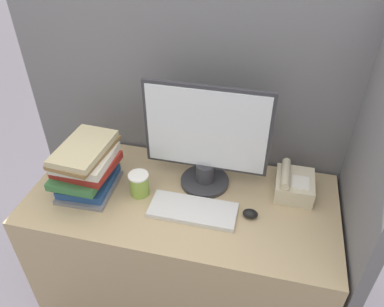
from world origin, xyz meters
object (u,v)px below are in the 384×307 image
at_px(monitor, 206,142).
at_px(book_stack, 86,167).
at_px(keyboard, 193,210).
at_px(mouse, 250,214).
at_px(desk_telephone, 293,184).
at_px(coffee_cup, 139,184).

relative_size(monitor, book_stack, 1.69).
height_order(keyboard, book_stack, book_stack).
bearing_deg(mouse, book_stack, 179.13).
relative_size(monitor, keyboard, 1.47).
bearing_deg(book_stack, mouse, -0.87).
distance_m(keyboard, desk_telephone, 0.45).
relative_size(keyboard, book_stack, 1.15).
bearing_deg(desk_telephone, monitor, -176.08).
xyz_separation_m(coffee_cup, desk_telephone, (0.65, 0.16, -0.01)).
bearing_deg(mouse, keyboard, -172.95).
height_order(keyboard, mouse, mouse).
bearing_deg(mouse, monitor, 143.91).
xyz_separation_m(coffee_cup, book_stack, (-0.23, -0.02, 0.07)).
xyz_separation_m(book_stack, desk_telephone, (0.88, 0.18, -0.07)).
bearing_deg(book_stack, keyboard, -4.72).
height_order(monitor, keyboard, monitor).
distance_m(mouse, desk_telephone, 0.25).
bearing_deg(coffee_cup, monitor, 27.30).
height_order(coffee_cup, book_stack, book_stack).
height_order(monitor, mouse, monitor).
relative_size(monitor, coffee_cup, 5.07).
bearing_deg(keyboard, coffee_cup, 167.39).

